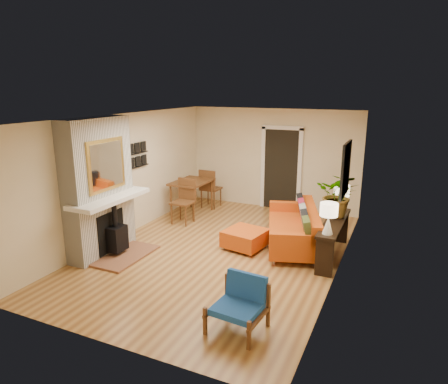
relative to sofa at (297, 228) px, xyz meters
The scene contains 10 objects.
room_shell 2.05m from the sofa, 111.73° to the left, with size 6.50×6.50×6.50m.
fireplace 3.90m from the sofa, 149.95° to the right, with size 1.09×1.68×2.60m.
sofa is the anchor object (origin of this frame).
ottoman 1.07m from the sofa, 147.15° to the right, with size 0.86×0.86×0.38m.
blue_chair 3.11m from the sofa, 89.12° to the right, with size 0.73×0.72×0.71m.
dining_table 3.03m from the sofa, 161.54° to the left, with size 0.82×1.93×1.04m.
console_table 0.86m from the sofa, 22.10° to the right, with size 0.34×1.85×0.72m.
lamp_near 1.46m from the sofa, 52.92° to the right, with size 0.30×0.30×0.54m.
lamp_far 1.09m from the sofa, 23.96° to the left, with size 0.30×0.30×0.54m.
houseplant 1.09m from the sofa, ahead, with size 0.77×0.67×0.86m, color #1E5919.
Camera 1 is at (3.11, -6.61, 3.14)m, focal length 32.00 mm.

